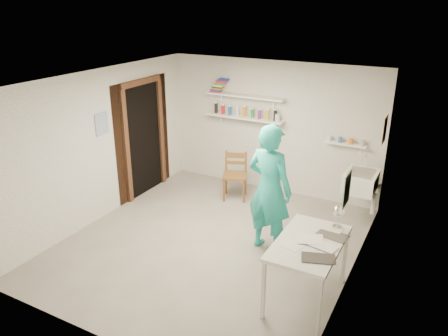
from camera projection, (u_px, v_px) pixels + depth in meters
The scene contains 27 objects.
floor at pixel (211, 243), 6.50m from camera, with size 4.00×4.50×0.02m, color slate.
ceiling at pixel (209, 80), 5.61m from camera, with size 4.00×4.50×0.02m, color silver.
wall_back at pixel (272, 127), 7.91m from camera, with size 4.00×0.02×2.40m, color silver.
wall_front at pixel (94, 242), 4.20m from camera, with size 4.00×0.02×2.40m, color silver.
wall_left at pixel (101, 146), 6.94m from camera, with size 0.02×4.50×2.40m, color silver.
wall_right at pixel (357, 196), 5.17m from camera, with size 0.02×4.50×2.40m, color silver.
doorway_recess at pixel (144, 140), 7.86m from camera, with size 0.02×0.90×2.00m, color black.
corridor_box at pixel (113, 132), 8.16m from camera, with size 1.40×1.50×2.10m, color brown.
door_lintel at pixel (141, 82), 7.47m from camera, with size 0.06×1.05×0.10m, color brown.
door_jamb_near at pixel (126, 148), 7.44m from camera, with size 0.06×0.10×2.00m, color brown.
door_jamb_far at pixel (161, 133), 8.27m from camera, with size 0.06×0.10×2.00m, color brown.
shelf_lower at pixel (244, 118), 7.97m from camera, with size 1.50×0.22×0.03m, color white.
shelf_upper at pixel (245, 96), 7.82m from camera, with size 1.50×0.22×0.03m, color white.
ledge_shelf at pixel (345, 144), 7.27m from camera, with size 0.70×0.14×0.03m, color white.
poster_left at pixel (102, 124), 6.84m from camera, with size 0.01×0.28×0.36m, color #334C7F.
poster_right_a at pixel (385, 130), 6.53m from camera, with size 0.01×0.34×0.42m, color #995933.
poster_right_b at pixel (347, 189), 4.62m from camera, with size 0.01×0.30×0.38m, color #3F724C.
belfast_sink at pixel (361, 181), 6.87m from camera, with size 0.48×0.60×0.30m, color white.
man at pixel (269, 189), 6.01m from camera, with size 0.68×0.45×1.87m, color #24B7AD.
wall_clock at pixel (274, 163), 6.09m from camera, with size 0.34×0.34×0.04m, color #CABC8A.
wooden_chair at pixel (235, 175), 7.76m from camera, with size 0.41×0.39×0.89m, color brown.
work_table at pixel (307, 271), 5.14m from camera, with size 0.71×1.19×0.79m, color silver.
desk_lamp at pixel (339, 211), 5.22m from camera, with size 0.15×0.15×0.15m, color silver.
spray_cans at pixel (245, 112), 7.93m from camera, with size 1.31×0.06×0.17m.
book_stack at pixel (219, 86), 8.00m from camera, with size 0.34×0.14×0.25m.
ledge_pots at pixel (346, 140), 7.25m from camera, with size 0.48×0.07×0.09m.
papers at pixel (309, 241), 4.99m from camera, with size 0.30×0.22×0.02m.
Camera 1 is at (2.82, -4.89, 3.40)m, focal length 35.00 mm.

